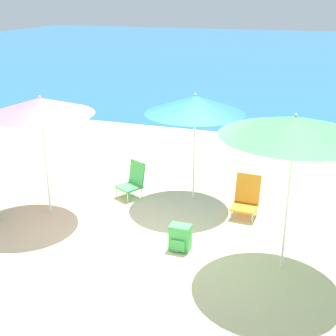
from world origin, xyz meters
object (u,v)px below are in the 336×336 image
beach_umbrella_green (295,127)px  beach_umbrella_blue (195,104)px  beach_umbrella_pink (40,106)px  beach_chair_orange (246,197)px  backpack_green (180,238)px  beach_chair_green (133,180)px

beach_umbrella_green → beach_umbrella_blue: bearing=134.7°
beach_umbrella_pink → beach_chair_orange: bearing=17.9°
beach_umbrella_pink → backpack_green: beach_umbrella_pink is taller
beach_umbrella_pink → backpack_green: (2.55, -0.45, -1.73)m
beach_umbrella_blue → beach_chair_orange: beach_umbrella_blue is taller
beach_chair_orange → backpack_green: 1.68m
beach_umbrella_pink → backpack_green: bearing=-9.9°
beach_umbrella_blue → beach_umbrella_green: beach_umbrella_green is taller
beach_chair_orange → beach_umbrella_blue: bearing=165.2°
beach_umbrella_pink → beach_chair_green: bearing=47.0°
backpack_green → beach_umbrella_pink: bearing=170.1°
backpack_green → beach_umbrella_green: bearing=-0.8°
beach_chair_green → beach_chair_orange: bearing=25.8°
beach_chair_green → backpack_green: size_ratio=1.68×
beach_umbrella_pink → beach_chair_orange: size_ratio=2.91×
beach_chair_orange → beach_umbrella_pink: bearing=-159.3°
beach_umbrella_blue → beach_chair_orange: 1.85m
beach_umbrella_blue → backpack_green: bearing=-79.9°
beach_umbrella_pink → beach_umbrella_green: (4.07, -0.47, 0.15)m
beach_umbrella_blue → beach_umbrella_pink: 2.63m
beach_umbrella_pink → beach_chair_orange: beach_umbrella_pink is taller
beach_umbrella_pink → beach_umbrella_blue: bearing=32.1°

